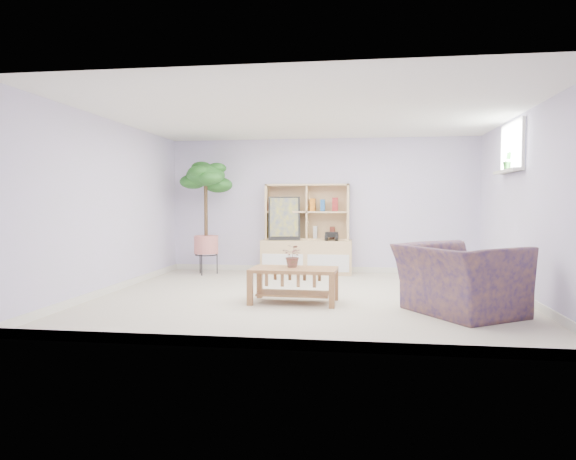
# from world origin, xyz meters

# --- Properties ---
(floor) EXTENTS (5.50, 5.00, 0.01)m
(floor) POSITION_xyz_m (0.00, 0.00, 0.00)
(floor) COLOR beige
(floor) RESTS_ON ground
(ceiling) EXTENTS (5.50, 5.00, 0.01)m
(ceiling) POSITION_xyz_m (0.00, 0.00, 2.40)
(ceiling) COLOR white
(ceiling) RESTS_ON walls
(walls) EXTENTS (5.51, 5.01, 2.40)m
(walls) POSITION_xyz_m (0.00, 0.00, 1.20)
(walls) COLOR #DCCFFF
(walls) RESTS_ON floor
(baseboard) EXTENTS (5.50, 5.00, 0.10)m
(baseboard) POSITION_xyz_m (0.00, 0.00, 0.05)
(baseboard) COLOR white
(baseboard) RESTS_ON floor
(window) EXTENTS (0.10, 0.98, 0.68)m
(window) POSITION_xyz_m (2.73, 0.60, 2.00)
(window) COLOR #C9DCFF
(window) RESTS_ON walls
(window_sill) EXTENTS (0.14, 1.00, 0.04)m
(window_sill) POSITION_xyz_m (2.67, 0.60, 1.68)
(window_sill) COLOR white
(window_sill) RESTS_ON walls
(storage_unit) EXTENTS (1.58, 0.53, 1.58)m
(storage_unit) POSITION_xyz_m (-0.24, 2.24, 0.79)
(storage_unit) COLOR #E0C286
(storage_unit) RESTS_ON floor
(poster) EXTENTS (0.57, 0.21, 0.77)m
(poster) POSITION_xyz_m (-0.63, 2.18, 0.98)
(poster) COLOR yellow
(poster) RESTS_ON storage_unit
(toy_truck) EXTENTS (0.32, 0.22, 0.17)m
(toy_truck) POSITION_xyz_m (0.20, 2.16, 0.68)
(toy_truck) COLOR black
(toy_truck) RESTS_ON storage_unit
(coffee_table) EXTENTS (1.09, 0.62, 0.44)m
(coffee_table) POSITION_xyz_m (-0.13, -0.44, 0.22)
(coffee_table) COLOR brown
(coffee_table) RESTS_ON floor
(table_plant) EXTENTS (0.33, 0.31, 0.29)m
(table_plant) POSITION_xyz_m (-0.15, -0.35, 0.58)
(table_plant) COLOR #1E6A23
(table_plant) RESTS_ON coffee_table
(floor_tree) EXTENTS (0.96, 0.96, 1.99)m
(floor_tree) POSITION_xyz_m (-1.97, 1.89, 0.99)
(floor_tree) COLOR #255C1F
(floor_tree) RESTS_ON floor
(armchair) EXTENTS (1.54, 1.58, 0.89)m
(armchair) POSITION_xyz_m (1.79, -0.82, 0.45)
(armchair) COLOR navy
(armchair) RESTS_ON floor
(sill_plant) EXTENTS (0.15, 0.13, 0.24)m
(sill_plant) POSITION_xyz_m (2.67, 0.60, 1.82)
(sill_plant) COLOR #255C1F
(sill_plant) RESTS_ON window_sill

